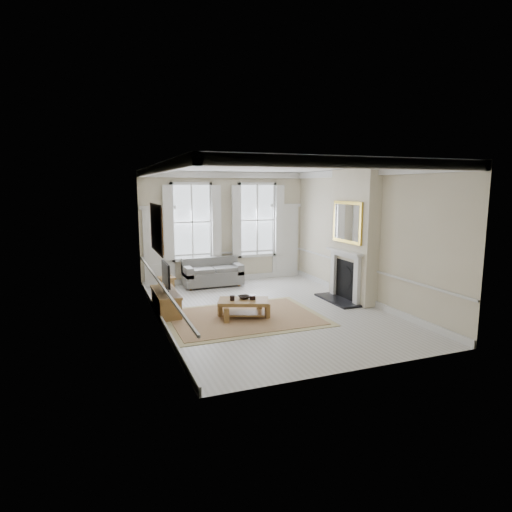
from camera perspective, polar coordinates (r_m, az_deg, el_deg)
name	(u,v)px	position (r m, az deg, el deg)	size (l,w,h in m)	color
floor	(270,311)	(10.33, 1.83, -7.34)	(7.20, 7.20, 0.00)	#B7B5AD
ceiling	(270,166)	(9.91, 1.94, 11.86)	(7.20, 7.20, 0.00)	white
back_wall	(225,227)	(13.35, -4.15, 3.84)	(5.20, 5.20, 0.00)	beige
left_wall	(157,246)	(9.29, -13.06, 1.29)	(7.20, 7.20, 0.00)	beige
right_wall	(364,236)	(11.24, 14.19, 2.59)	(7.20, 7.20, 0.00)	beige
window_left	(192,222)	(13.02, -8.54, 4.51)	(1.26, 0.20, 2.20)	#B2BCC6
window_right	(257,220)	(13.63, 0.14, 4.82)	(1.26, 0.20, 2.20)	#B2BCC6
door_left	(159,248)	(12.93, -12.79, 1.01)	(0.90, 0.08, 2.30)	silver
door_right	(285,242)	(14.10, 3.92, 1.88)	(0.90, 0.08, 2.30)	silver
painting	(156,228)	(9.55, -13.16, 3.62)	(0.05, 1.66, 1.06)	#C07A21
chimney_breast	(354,236)	(11.31, 12.89, 2.67)	(0.35, 1.70, 3.38)	beige
hearth	(337,300)	(11.39, 10.80, -5.80)	(0.55, 1.50, 0.05)	black
fireplace	(345,273)	(11.33, 11.76, -2.23)	(0.21, 1.45, 1.33)	silver
mirror	(347,222)	(11.16, 12.03, 4.42)	(0.06, 1.26, 1.06)	gold
sofa	(212,274)	(12.93, -5.85, -2.41)	(1.72, 0.84, 0.83)	slate
side_table	(166,281)	(11.93, -11.90, -3.27)	(0.50, 0.50, 0.51)	brown
rug	(244,317)	(9.80, -1.66, -8.18)	(3.50, 2.60, 0.02)	#8F6D4A
coffee_table	(244,303)	(9.71, -1.67, -6.32)	(1.29, 1.02, 0.42)	brown
ceramic_pot_a	(232,298)	(9.64, -3.18, -5.61)	(0.11, 0.11, 0.11)	black
ceramic_pot_b	(253,297)	(9.69, -0.46, -5.55)	(0.14, 0.14, 0.10)	black
bowl	(244,297)	(9.79, -1.59, -5.51)	(0.27, 0.27, 0.07)	black
tv_stand	(166,302)	(10.33, -11.92, -6.01)	(0.48, 1.48, 0.53)	brown
tv	(166,274)	(10.18, -11.92, -2.42)	(0.08, 0.90, 0.68)	black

